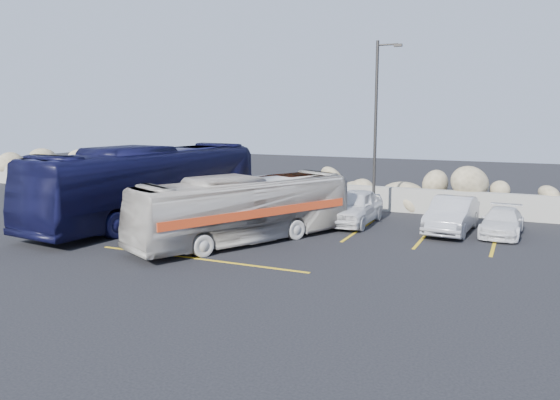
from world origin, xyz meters
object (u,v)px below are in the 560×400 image
at_px(car_a, 354,207).
at_px(car_c, 502,222).
at_px(vintage_bus, 244,209).
at_px(lamppost, 377,125).
at_px(tour_coach, 150,184).
at_px(car_b, 452,215).

distance_m(car_a, car_c, 6.09).
bearing_deg(car_c, vintage_bus, -146.22).
bearing_deg(lamppost, tour_coach, -152.77).
relative_size(lamppost, tour_coach, 0.65).
distance_m(car_b, car_c, 1.94).
bearing_deg(car_b, vintage_bus, -139.79).
bearing_deg(car_c, tour_coach, -163.75).
bearing_deg(lamppost, car_b, -21.06).
distance_m(vintage_bus, car_b, 8.60).
distance_m(lamppost, car_b, 5.25).
height_order(tour_coach, car_a, tour_coach).
height_order(car_a, car_b, car_a).
bearing_deg(tour_coach, vintage_bus, -10.87).
bearing_deg(lamppost, car_c, -11.60).
bearing_deg(car_c, car_a, -175.18).
bearing_deg(tour_coach, car_c, 20.15).
relative_size(car_b, car_c, 1.19).
relative_size(lamppost, vintage_bus, 0.88).
relative_size(vintage_bus, car_c, 2.46).
bearing_deg(tour_coach, lamppost, 33.74).
height_order(vintage_bus, car_b, vintage_bus).
bearing_deg(tour_coach, car_b, 21.05).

